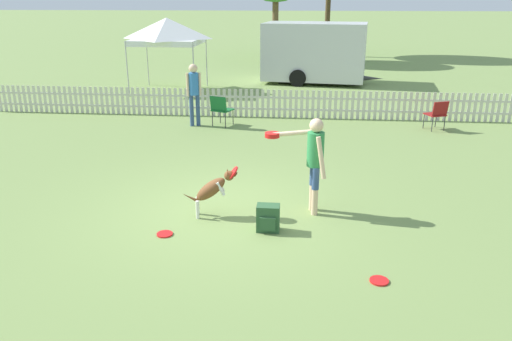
% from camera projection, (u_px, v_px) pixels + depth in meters
% --- Properties ---
extents(ground_plane, '(240.00, 240.00, 0.00)m').
position_uv_depth(ground_plane, '(225.00, 210.00, 8.64)').
color(ground_plane, olive).
extents(handler_person, '(1.05, 0.50, 1.64)m').
position_uv_depth(handler_person, '(312.00, 154.00, 8.22)').
color(handler_person, beige).
rests_on(handler_person, ground_plane).
extents(leaping_dog, '(0.96, 0.38, 0.86)m').
position_uv_depth(leaping_dog, '(213.00, 188.00, 8.25)').
color(leaping_dog, brown).
rests_on(leaping_dog, ground_plane).
extents(frisbee_near_handler, '(0.25, 0.25, 0.02)m').
position_uv_depth(frisbee_near_handler, '(165.00, 234.00, 7.74)').
color(frisbee_near_handler, red).
rests_on(frisbee_near_handler, ground_plane).
extents(frisbee_near_dog, '(0.25, 0.25, 0.02)m').
position_uv_depth(frisbee_near_dog, '(379.00, 281.00, 6.47)').
color(frisbee_near_dog, red).
rests_on(frisbee_near_dog, ground_plane).
extents(backpack_on_grass, '(0.36, 0.27, 0.43)m').
position_uv_depth(backpack_on_grass, '(268.00, 218.00, 7.81)').
color(backpack_on_grass, '#2D5633').
rests_on(backpack_on_grass, ground_plane).
extents(picket_fence, '(17.48, 0.04, 0.84)m').
position_uv_depth(picket_fence, '(260.00, 103.00, 15.11)').
color(picket_fence, beige).
rests_on(picket_fence, ground_plane).
extents(folding_chair_blue_left, '(0.66, 0.67, 0.87)m').
position_uv_depth(folding_chair_blue_left, '(221.00, 108.00, 14.02)').
color(folding_chair_blue_left, '#333338').
rests_on(folding_chair_blue_left, ground_plane).
extents(folding_chair_center, '(0.61, 0.62, 0.82)m').
position_uv_depth(folding_chair_center, '(437.00, 113.00, 13.59)').
color(folding_chair_center, '#333338').
rests_on(folding_chair_center, ground_plane).
extents(canopy_tent_main, '(2.49, 2.49, 2.73)m').
position_uv_depth(canopy_tent_main, '(167.00, 31.00, 18.66)').
color(canopy_tent_main, '#B2B2B2').
rests_on(canopy_tent_main, ground_plane).
extents(spectator_standing, '(0.39, 0.27, 1.74)m').
position_uv_depth(spectator_standing, '(194.00, 88.00, 13.88)').
color(spectator_standing, '#334C7A').
rests_on(spectator_standing, ground_plane).
extents(equipment_trailer, '(5.09, 2.90, 2.45)m').
position_uv_depth(equipment_trailer, '(315.00, 51.00, 20.89)').
color(equipment_trailer, silver).
rests_on(equipment_trailer, ground_plane).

